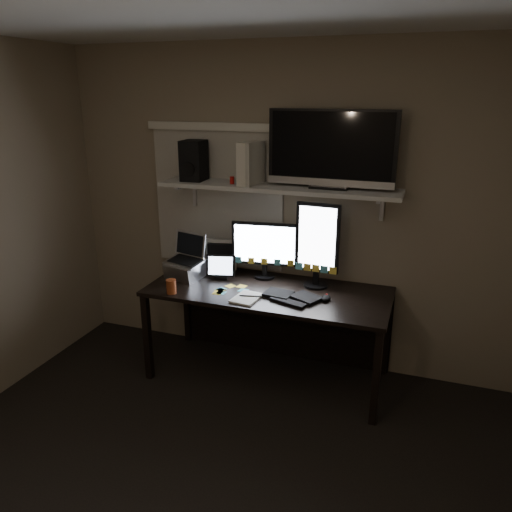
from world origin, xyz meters
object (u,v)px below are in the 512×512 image
at_px(monitor_landscape, 265,250).
at_px(tablet, 221,267).
at_px(desk, 273,305).
at_px(keyboard, 292,296).
at_px(monitor_portrait, 317,245).
at_px(laptop, 185,257).
at_px(mouse, 326,298).
at_px(speaker, 194,160).
at_px(game_console, 251,163).
at_px(cup, 171,286).
at_px(tv, 331,150).

height_order(monitor_landscape, tablet, monitor_landscape).
relative_size(desk, keyboard, 4.35).
relative_size(monitor_portrait, laptop, 1.94).
xyz_separation_m(mouse, speaker, (-1.12, 0.25, 0.88)).
bearing_deg(desk, game_console, 162.39).
distance_m(tablet, cup, 0.46).
bearing_deg(monitor_landscape, tv, -8.30).
bearing_deg(cup, tv, 27.02).
height_order(monitor_portrait, tablet, monitor_portrait).
bearing_deg(desk, mouse, -21.43).
relative_size(mouse, tv, 0.11).
relative_size(cup, tv, 0.12).
xyz_separation_m(desk, game_console, (-0.20, 0.06, 1.08)).
relative_size(tablet, speaker, 0.75).
height_order(cup, speaker, speaker).
bearing_deg(keyboard, tablet, -178.64).
bearing_deg(speaker, monitor_landscape, 0.41).
height_order(desk, speaker, speaker).
relative_size(tv, game_console, 2.91).
bearing_deg(keyboard, cup, -148.46).
relative_size(cup, game_console, 0.34).
distance_m(mouse, tablet, 0.88).
height_order(laptop, cup, laptop).
relative_size(monitor_portrait, speaker, 2.15).
bearing_deg(tv, cup, -151.91).
bearing_deg(cup, laptop, 98.90).
relative_size(laptop, cup, 3.21).
relative_size(monitor_portrait, game_console, 2.10).
xyz_separation_m(cup, game_console, (0.45, 0.49, 0.85)).
xyz_separation_m(tablet, game_console, (0.22, 0.09, 0.81)).
bearing_deg(mouse, tablet, 172.54).
xyz_separation_m(desk, monitor_portrait, (0.32, 0.07, 0.50)).
relative_size(keyboard, game_console, 1.33).
xyz_separation_m(monitor_landscape, tablet, (-0.31, -0.14, -0.13)).
xyz_separation_m(cup, tv, (1.03, 0.53, 0.97)).
relative_size(desk, cup, 17.06).
xyz_separation_m(cup, speaker, (-0.02, 0.50, 0.85)).
height_order(cup, tv, tv).
relative_size(monitor_portrait, tv, 0.72).
height_order(laptop, tv, tv).
xyz_separation_m(monitor_portrait, keyboard, (-0.11, -0.28, -0.32)).
bearing_deg(desk, tablet, -176.42).
distance_m(monitor_portrait, mouse, 0.41).
height_order(monitor_portrait, mouse, monitor_portrait).
relative_size(monitor_portrait, tablet, 2.88).
relative_size(tablet, laptop, 0.67).
height_order(monitor_landscape, speaker, speaker).
bearing_deg(tablet, cup, -134.08).
bearing_deg(speaker, mouse, -16.01).
height_order(monitor_portrait, speaker, speaker).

